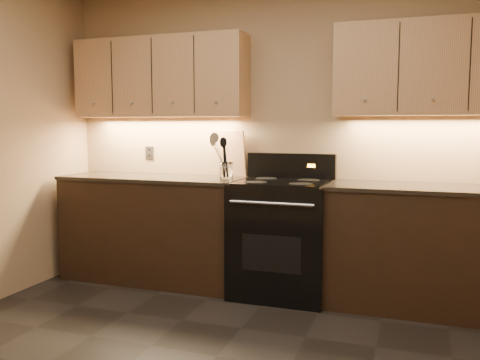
# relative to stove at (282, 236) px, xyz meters

# --- Properties ---
(wall_back) EXTENTS (4.00, 0.04, 2.60)m
(wall_back) POSITION_rel_stove_xyz_m (-0.08, 0.32, 0.82)
(wall_back) COLOR tan
(wall_back) RESTS_ON ground
(counter_left) EXTENTS (1.62, 0.62, 0.93)m
(counter_left) POSITION_rel_stove_xyz_m (-1.18, 0.02, -0.01)
(counter_left) COLOR black
(counter_left) RESTS_ON ground
(counter_right) EXTENTS (1.46, 0.62, 0.93)m
(counter_right) POSITION_rel_stove_xyz_m (1.10, 0.02, -0.01)
(counter_right) COLOR black
(counter_right) RESTS_ON ground
(stove) EXTENTS (0.76, 0.68, 1.14)m
(stove) POSITION_rel_stove_xyz_m (0.00, 0.00, 0.00)
(stove) COLOR black
(stove) RESTS_ON ground
(upper_cab_left) EXTENTS (1.60, 0.30, 0.70)m
(upper_cab_left) POSITION_rel_stove_xyz_m (-1.18, 0.17, 1.32)
(upper_cab_left) COLOR tan
(upper_cab_left) RESTS_ON wall_back
(upper_cab_right) EXTENTS (1.44, 0.30, 0.70)m
(upper_cab_right) POSITION_rel_stove_xyz_m (1.10, 0.17, 1.32)
(upper_cab_right) COLOR tan
(upper_cab_right) RESTS_ON wall_back
(outlet_plate) EXTENTS (0.08, 0.01, 0.12)m
(outlet_plate) POSITION_rel_stove_xyz_m (-1.38, 0.31, 0.64)
(outlet_plate) COLOR #B2B5BA
(outlet_plate) RESTS_ON wall_back
(utensil_crock) EXTENTS (0.12, 0.12, 0.14)m
(utensil_crock) POSITION_rel_stove_xyz_m (-0.50, 0.04, 0.51)
(utensil_crock) COLOR white
(utensil_crock) RESTS_ON counter_left
(cutting_board) EXTENTS (0.33, 0.15, 0.40)m
(cutting_board) POSITION_rel_stove_xyz_m (-0.56, 0.28, 0.65)
(cutting_board) COLOR tan
(cutting_board) RESTS_ON counter_left
(black_spoon) EXTENTS (0.08, 0.09, 0.33)m
(black_spoon) POSITION_rel_stove_xyz_m (-0.51, 0.05, 0.63)
(black_spoon) COLOR black
(black_spoon) RESTS_ON utensil_crock
(black_turner) EXTENTS (0.13, 0.11, 0.35)m
(black_turner) POSITION_rel_stove_xyz_m (-0.49, 0.03, 0.63)
(black_turner) COLOR black
(black_turner) RESTS_ON utensil_crock
(steel_spatula) EXTENTS (0.25, 0.12, 0.37)m
(steel_spatula) POSITION_rel_stove_xyz_m (-0.48, 0.04, 0.65)
(steel_spatula) COLOR silver
(steel_spatula) RESTS_ON utensil_crock
(steel_skimmer) EXTENTS (0.26, 0.17, 0.40)m
(steel_skimmer) POSITION_rel_stove_xyz_m (-0.48, 0.03, 0.66)
(steel_skimmer) COLOR silver
(steel_skimmer) RESTS_ON utensil_crock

